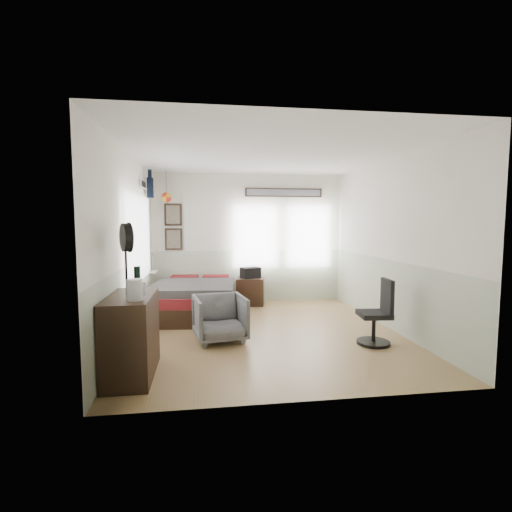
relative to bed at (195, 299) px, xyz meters
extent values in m
cube|color=#9A784D|center=(1.10, -1.24, -0.30)|extent=(4.00, 4.50, 0.01)
cube|color=silver|center=(1.10, 1.01, 1.05)|extent=(4.00, 0.02, 2.70)
cube|color=silver|center=(1.10, -3.49, 1.05)|extent=(4.00, 0.02, 2.70)
cube|color=silver|center=(-0.90, -1.24, 1.05)|extent=(0.02, 4.50, 2.70)
cube|color=silver|center=(3.10, -1.24, 1.05)|extent=(0.02, 4.50, 2.70)
cube|color=white|center=(1.10, -1.24, 2.40)|extent=(4.00, 4.50, 0.02)
cube|color=#B3BDA7|center=(1.10, 1.00, 0.25)|extent=(4.00, 0.01, 1.10)
cube|color=#B3BDA7|center=(-0.89, -1.24, 0.25)|extent=(0.01, 4.50, 1.10)
cube|color=#B3BDA7|center=(3.09, -1.24, 0.25)|extent=(0.01, 4.50, 1.10)
cube|color=silver|center=(-0.86, -0.69, 1.15)|extent=(0.03, 2.20, 1.35)
cube|color=silver|center=(1.25, 0.97, 1.10)|extent=(0.95, 0.03, 1.30)
cube|color=silver|center=(2.40, 0.97, 1.10)|extent=(0.95, 0.03, 1.30)
cube|color=black|center=(-0.45, 0.98, 1.05)|extent=(0.35, 0.03, 0.45)
cube|color=black|center=(-0.45, 0.98, 1.55)|extent=(0.35, 0.03, 0.45)
cube|color=#7F7259|center=(-0.45, 0.96, 1.05)|extent=(0.27, 0.01, 0.37)
cube|color=#7F7259|center=(-0.45, 0.96, 1.55)|extent=(0.27, 0.01, 0.37)
cube|color=black|center=(1.85, 0.98, 2.02)|extent=(1.65, 0.03, 0.18)
cube|color=gray|center=(1.85, 0.96, 2.02)|extent=(1.58, 0.01, 0.13)
cube|color=white|center=(-0.86, -0.09, 2.05)|extent=(0.02, 0.48, 0.14)
sphere|color=red|center=(-0.55, 0.71, 1.88)|extent=(0.20, 0.20, 0.20)
cube|color=#342114|center=(0.00, 0.01, -0.15)|extent=(1.55, 2.06, 0.31)
cube|color=maroon|center=(0.00, 0.01, 0.09)|extent=(1.50, 2.01, 0.17)
cube|color=#3B3B3B|center=(0.00, -0.20, 0.25)|extent=(1.55, 1.52, 0.13)
cube|color=maroon|center=(-0.32, 0.78, 0.25)|extent=(0.56, 0.38, 0.13)
cube|color=maroon|center=(0.32, 0.78, 0.25)|extent=(0.56, 0.38, 0.13)
cube|color=#342114|center=(-0.64, -2.63, 0.15)|extent=(0.48, 1.00, 0.90)
imported|color=gray|center=(0.38, -1.54, 0.03)|extent=(0.81, 0.83, 0.66)
cube|color=#342114|center=(1.10, 0.71, -0.02)|extent=(0.63, 0.54, 0.55)
cylinder|color=black|center=(2.49, -2.01, -0.28)|extent=(0.46, 0.46, 0.04)
cylinder|color=black|center=(2.49, -2.01, -0.08)|extent=(0.05, 0.05, 0.35)
cube|color=black|center=(2.49, -2.01, 0.12)|extent=(0.44, 0.44, 0.07)
cube|color=black|center=(2.67, -2.02, 0.39)|extent=(0.09, 0.37, 0.46)
cylinder|color=silver|center=(-0.54, -2.89, 0.71)|extent=(0.16, 0.16, 0.22)
cube|color=silver|center=(-0.44, -2.89, 0.72)|extent=(0.02, 0.02, 0.13)
cylinder|color=black|center=(-0.60, -2.38, 0.75)|extent=(0.07, 0.07, 0.29)
cylinder|color=black|center=(-0.68, -2.60, 0.91)|extent=(0.02, 0.02, 0.61)
cylinder|color=black|center=(-0.68, -2.60, 1.23)|extent=(0.18, 0.30, 0.31)
cylinder|color=black|center=(-0.64, -2.60, 1.23)|extent=(0.16, 0.31, 0.33)
cube|color=black|center=(1.10, 0.71, 0.36)|extent=(0.44, 0.37, 0.22)
camera|label=1|loc=(0.17, -6.77, 1.40)|focal=26.00mm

